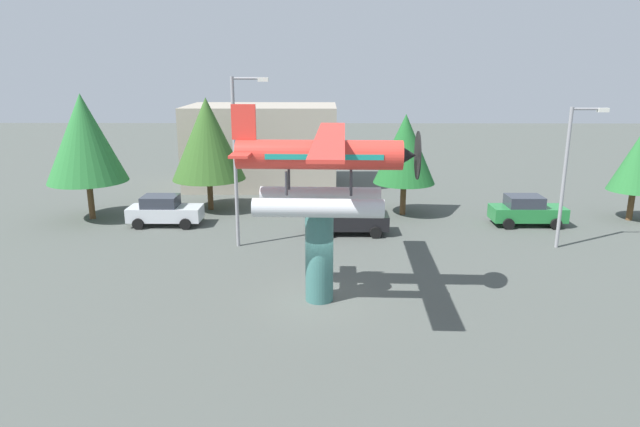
% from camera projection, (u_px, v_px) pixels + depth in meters
% --- Properties ---
extents(ground_plane, '(140.00, 140.00, 0.00)m').
position_uv_depth(ground_plane, '(319.00, 299.00, 22.32)').
color(ground_plane, '#4C514C').
extents(display_pedestal, '(1.10, 1.10, 3.69)m').
position_uv_depth(display_pedestal, '(319.00, 256.00, 21.85)').
color(display_pedestal, '#386B66').
rests_on(display_pedestal, ground).
extents(floatplane_monument, '(6.95, 10.43, 4.00)m').
position_uv_depth(floatplane_monument, '(323.00, 167.00, 20.94)').
color(floatplane_monument, silver).
rests_on(floatplane_monument, display_pedestal).
extents(car_near_silver, '(4.20, 2.02, 1.76)m').
position_uv_depth(car_near_silver, '(164.00, 211.00, 32.48)').
color(car_near_silver, silver).
rests_on(car_near_silver, ground).
extents(car_mid_black, '(4.20, 2.02, 1.76)m').
position_uv_depth(car_mid_black, '(349.00, 218.00, 30.87)').
color(car_mid_black, black).
rests_on(car_mid_black, ground).
extents(car_far_green, '(4.20, 2.02, 1.76)m').
position_uv_depth(car_far_green, '(527.00, 211.00, 32.48)').
color(car_far_green, '#237A38').
rests_on(car_far_green, ground).
extents(streetlight_primary, '(1.84, 0.28, 8.55)m').
position_uv_depth(streetlight_primary, '(238.00, 152.00, 27.69)').
color(streetlight_primary, gray).
rests_on(streetlight_primary, ground).
extents(streetlight_secondary, '(1.84, 0.28, 7.12)m').
position_uv_depth(streetlight_secondary, '(570.00, 167.00, 27.65)').
color(streetlight_secondary, gray).
rests_on(streetlight_secondary, ground).
extents(storefront_building, '(11.22, 6.91, 6.15)m').
position_uv_depth(storefront_building, '(263.00, 146.00, 42.83)').
color(storefront_building, '#9E9384').
rests_on(storefront_building, ground).
extents(tree_west, '(4.67, 4.67, 7.50)m').
position_uv_depth(tree_west, '(84.00, 138.00, 32.86)').
color(tree_west, brown).
rests_on(tree_west, ground).
extents(tree_east, '(4.63, 4.63, 7.16)m').
position_uv_depth(tree_east, '(207.00, 139.00, 35.12)').
color(tree_east, brown).
rests_on(tree_east, ground).
extents(tree_center_back, '(3.79, 3.79, 6.24)m').
position_uv_depth(tree_center_back, '(405.00, 149.00, 34.01)').
color(tree_center_back, brown).
rests_on(tree_center_back, ground).
extents(tree_far_east, '(3.02, 3.02, 5.18)m').
position_uv_depth(tree_far_east, '(637.00, 163.00, 32.90)').
color(tree_far_east, brown).
rests_on(tree_far_east, ground).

